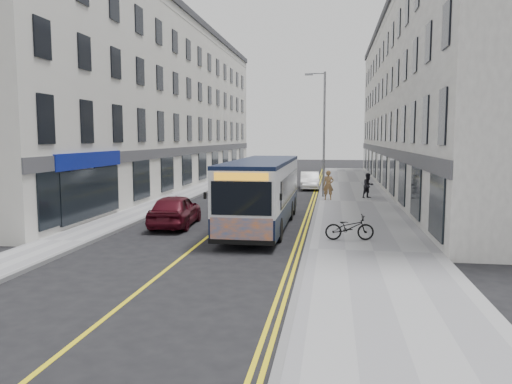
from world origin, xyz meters
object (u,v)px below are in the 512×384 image
(pedestrian_near, at_px, (328,185))
(car_maroon, at_px, (175,210))
(bicycle, at_px, (350,227))
(pedestrian_far, at_px, (368,186))
(city_bus, at_px, (262,191))
(streetlamp, at_px, (323,130))
(car_white, at_px, (310,181))

(pedestrian_near, height_order, car_maroon, pedestrian_near)
(bicycle, bearing_deg, pedestrian_far, -13.94)
(city_bus, xyz_separation_m, car_maroon, (-3.83, -0.41, -0.89))
(streetlamp, distance_m, bicycle, 14.13)
(city_bus, bearing_deg, bicycle, -37.73)
(pedestrian_far, relative_size, car_maroon, 0.37)
(city_bus, relative_size, car_maroon, 2.40)
(car_maroon, bearing_deg, streetlamp, -122.82)
(city_bus, height_order, pedestrian_far, city_bus)
(pedestrian_far, bearing_deg, city_bus, -151.54)
(streetlamp, bearing_deg, city_bus, -102.34)
(pedestrian_far, xyz_separation_m, car_white, (-3.94, 6.08, -0.26))
(city_bus, xyz_separation_m, pedestrian_near, (2.76, 9.18, -0.59))
(bicycle, bearing_deg, city_bus, 45.03)
(city_bus, bearing_deg, pedestrian_near, 73.24)
(pedestrian_far, bearing_deg, pedestrian_near, 172.41)
(bicycle, relative_size, pedestrian_near, 1.00)
(streetlamp, height_order, bicycle, streetlamp)
(streetlamp, bearing_deg, pedestrian_far, -5.22)
(bicycle, xyz_separation_m, car_maroon, (-7.49, 2.42, 0.13))
(car_white, distance_m, car_maroon, 17.70)
(city_bus, xyz_separation_m, bicycle, (3.67, -2.84, -1.02))
(pedestrian_far, xyz_separation_m, car_maroon, (-9.05, -10.86, -0.18))
(pedestrian_near, bearing_deg, streetlamp, 108.97)
(streetlamp, relative_size, car_maroon, 1.90)
(bicycle, distance_m, pedestrian_far, 13.38)
(pedestrian_near, xyz_separation_m, pedestrian_far, (2.46, 1.28, -0.11))
(pedestrian_far, height_order, car_maroon, pedestrian_far)
(city_bus, height_order, car_white, city_bus)
(streetlamp, height_order, pedestrian_near, streetlamp)
(pedestrian_far, relative_size, car_white, 0.40)
(bicycle, xyz_separation_m, pedestrian_far, (1.56, 13.29, 0.31))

